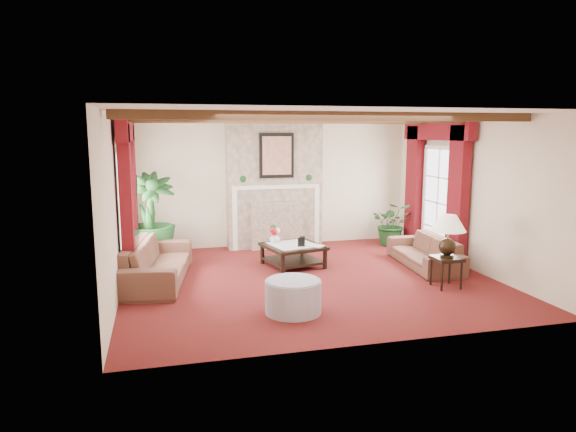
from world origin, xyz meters
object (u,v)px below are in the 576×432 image
object	(u,v)px
sofa_left	(157,255)
sofa_right	(425,246)
potted_palm	(150,237)
side_table	(446,272)
coffee_table	(293,255)
ottoman	(293,297)

from	to	relation	value
sofa_left	sofa_right	distance (m)	4.73
sofa_left	potted_palm	world-z (taller)	potted_palm
potted_palm	side_table	xyz separation A→B (m)	(4.54, -2.85, -0.23)
potted_palm	side_table	world-z (taller)	potted_palm
sofa_left	coffee_table	xyz separation A→B (m)	(2.41, 0.38, -0.25)
potted_palm	side_table	distance (m)	5.36
sofa_right	ottoman	world-z (taller)	sofa_right
coffee_table	side_table	bearing A→B (deg)	-55.35
sofa_left	ottoman	xyz separation A→B (m)	(1.78, -1.98, -0.22)
sofa_left	potted_palm	xyz separation A→B (m)	(-0.12, 1.40, 0.03)
coffee_table	side_table	size ratio (longest dim) A/B	1.98
potted_palm	side_table	size ratio (longest dim) A/B	3.74
potted_palm	ottoman	size ratio (longest dim) A/B	2.40
potted_palm	coffee_table	xyz separation A→B (m)	(2.52, -1.02, -0.27)
sofa_right	potted_palm	bearing A→B (deg)	-103.83
sofa_right	ottoman	xyz separation A→B (m)	(-2.94, -1.76, -0.15)
potted_palm	sofa_right	bearing A→B (deg)	-18.50
ottoman	sofa_right	bearing A→B (deg)	30.85
sofa_left	side_table	xyz separation A→B (m)	(4.42, -1.45, -0.20)
sofa_left	side_table	bearing A→B (deg)	-98.67
sofa_right	coffee_table	size ratio (longest dim) A/B	1.99
coffee_table	ottoman	xyz separation A→B (m)	(-0.62, -2.36, 0.02)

